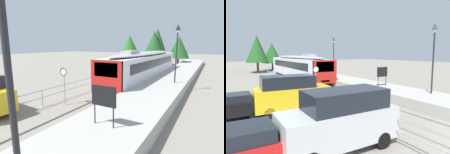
% 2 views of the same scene
% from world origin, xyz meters
% --- Properties ---
extents(ground_plane, '(160.00, 160.00, 0.00)m').
position_xyz_m(ground_plane, '(-3.00, 22.00, 0.00)').
color(ground_plane, gray).
extents(track_rails, '(3.20, 60.00, 0.14)m').
position_xyz_m(track_rails, '(0.00, 22.00, 0.03)').
color(track_rails, gray).
rests_on(track_rails, ground).
extents(commuter_train, '(2.82, 18.48, 3.74)m').
position_xyz_m(commuter_train, '(0.00, 24.50, 2.14)').
color(commuter_train, silver).
rests_on(commuter_train, track_rails).
extents(station_platform, '(3.90, 60.00, 0.90)m').
position_xyz_m(station_platform, '(3.25, 22.00, 0.45)').
color(station_platform, '#A8A59E').
rests_on(station_platform, ground).
extents(platform_lamp_near_end, '(0.34, 0.34, 5.35)m').
position_xyz_m(platform_lamp_near_end, '(4.17, 5.60, 4.62)').
color(platform_lamp_near_end, '#232328').
rests_on(platform_lamp_near_end, station_platform).
extents(platform_lamp_mid_platform, '(0.34, 0.34, 5.35)m').
position_xyz_m(platform_lamp_mid_platform, '(4.17, 21.00, 4.62)').
color(platform_lamp_mid_platform, '#232328').
rests_on(platform_lamp_mid_platform, station_platform).
extents(platform_notice_board, '(1.20, 0.08, 1.80)m').
position_xyz_m(platform_notice_board, '(3.24, 10.04, 2.19)').
color(platform_notice_board, '#232328').
rests_on(platform_notice_board, station_platform).
extents(speed_limit_sign, '(0.61, 0.10, 2.81)m').
position_xyz_m(speed_limit_sign, '(-2.16, 13.07, 2.12)').
color(speed_limit_sign, '#9EA0A5').
rests_on(speed_limit_sign, ground).
extents(carpark_fence, '(0.06, 36.06, 1.25)m').
position_xyz_m(carpark_fence, '(-3.30, 12.00, 0.91)').
color(carpark_fence, '#9EA0A5').
rests_on(carpark_fence, ground).
extents(tree_behind_carpark, '(4.36, 4.36, 7.20)m').
position_xyz_m(tree_behind_carpark, '(-3.39, 39.17, 4.66)').
color(tree_behind_carpark, brown).
rests_on(tree_behind_carpark, ground).
extents(tree_behind_station_far, '(5.07, 5.07, 7.01)m').
position_xyz_m(tree_behind_station_far, '(-12.35, 47.07, 4.48)').
color(tree_behind_station_far, brown).
rests_on(tree_behind_station_far, ground).
extents(tree_distant_left, '(4.18, 4.18, 7.75)m').
position_xyz_m(tree_distant_left, '(-3.11, 40.47, 4.99)').
color(tree_distant_left, brown).
rests_on(tree_distant_left, ground).
extents(tree_distant_centre, '(4.46, 4.46, 6.34)m').
position_xyz_m(tree_distant_centre, '(0.55, 43.76, 4.02)').
color(tree_distant_centre, brown).
rests_on(tree_distant_centre, ground).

